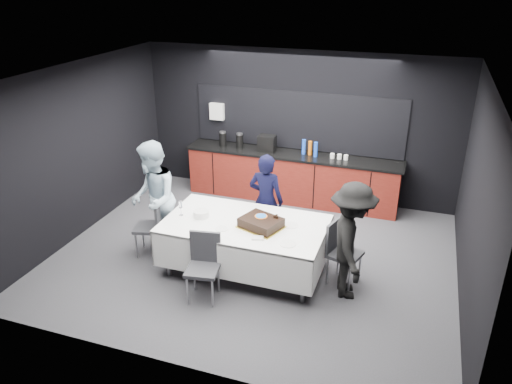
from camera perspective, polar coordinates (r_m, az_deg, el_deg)
ground at (r=7.86m, az=-0.24°, el=-7.28°), size 6.00×6.00×0.00m
room_shell at (r=7.07m, az=-0.26°, el=5.67°), size 6.04×5.04×2.82m
kitchenette at (r=9.52m, az=4.04°, el=2.18°), size 4.10×0.64×2.05m
party_table at (r=7.21m, az=-1.29°, el=-4.51°), size 2.32×1.32×0.78m
cake_assembly at (r=6.99m, az=0.58°, el=-3.54°), size 0.69×0.63×0.18m
plate_stack at (r=7.33m, az=-6.30°, el=-2.49°), size 0.23×0.23×0.10m
loose_plate_near at (r=7.00m, az=-3.93°, el=-4.20°), size 0.19×0.19×0.01m
loose_plate_right_a at (r=7.09m, az=4.01°, el=-3.81°), size 0.21×0.21×0.01m
loose_plate_right_b at (r=6.63m, az=3.65°, el=-5.93°), size 0.22×0.22×0.01m
loose_plate_far at (r=7.36m, az=0.16°, el=-2.63°), size 0.21×0.21×0.01m
fork_pile at (r=6.74m, az=0.18°, el=-5.27°), size 0.18×0.14×0.03m
champagne_flute at (r=7.37m, az=-8.62°, el=-1.54°), size 0.06×0.06×0.22m
chair_left at (r=7.83m, az=-11.63°, el=-3.46°), size 0.51×0.51×0.92m
chair_right at (r=7.12m, az=9.58°, el=-6.28°), size 0.52×0.52×0.92m
chair_near at (r=6.75m, az=-5.98°, el=-7.88°), size 0.48×0.48×0.92m
person_center at (r=7.84m, az=1.15°, el=-0.97°), size 0.58×0.39×1.54m
person_left at (r=7.75m, az=-11.65°, el=-0.78°), size 1.02×1.10×1.80m
person_right at (r=6.72m, az=10.85°, el=-5.53°), size 0.84×1.17×1.64m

